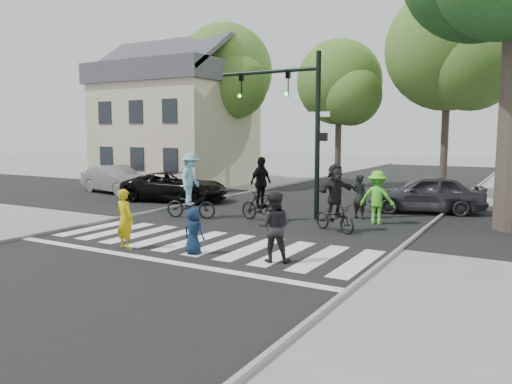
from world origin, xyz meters
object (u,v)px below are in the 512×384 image
cyclist_right (335,202)px  cyclist_mid (261,195)px  traffic_signal (296,112)px  pedestrian_adult (274,227)px  pedestrian_child (194,231)px  pedestrian_woman (125,219)px  car_suv (176,187)px  cyclist_left (191,190)px  car_silver (116,179)px  car_grey (426,194)px

cyclist_right → cyclist_mid: bearing=170.4°
traffic_signal → cyclist_mid: size_ratio=2.60×
pedestrian_adult → cyclist_mid: 5.68m
traffic_signal → pedestrian_child: 7.22m
pedestrian_woman → car_suv: size_ratio=0.33×
pedestrian_adult → cyclist_left: size_ratio=0.71×
cyclist_left → pedestrian_woman: bearing=-73.3°
cyclist_mid → car_silver: cyclist_mid is taller
pedestrian_child → car_silver: bearing=-35.8°
cyclist_right → car_grey: 5.71m
pedestrian_adult → cyclist_left: cyclist_left is taller
cyclist_left → car_suv: size_ratio=0.49×
pedestrian_child → cyclist_left: cyclist_left is taller
car_suv → pedestrian_adult: bearing=-141.4°
pedestrian_adult → car_suv: size_ratio=0.35×
traffic_signal → pedestrian_adult: 7.17m
pedestrian_adult → cyclist_left: 6.91m
cyclist_right → pedestrian_woman: bearing=-128.8°
pedestrian_child → cyclist_mid: (-0.89, 5.14, 0.34)m
cyclist_mid → car_suv: cyclist_mid is taller
traffic_signal → pedestrian_adult: size_ratio=3.47×
car_grey → cyclist_right: bearing=-34.6°
pedestrian_adult → cyclist_right: 4.29m
pedestrian_woman → cyclist_right: 6.51m
pedestrian_woman → pedestrian_child: pedestrian_woman is taller
pedestrian_adult → cyclist_right: (-0.07, 4.29, 0.11)m
pedestrian_adult → car_grey: (1.64, 9.73, -0.11)m
pedestrian_woman → car_grey: 12.01m
car_silver → car_grey: bearing=-73.2°
traffic_signal → pedestrian_woman: traffic_signal is taller
traffic_signal → cyclist_right: (2.23, -1.79, -2.93)m
car_suv → traffic_signal: bearing=-113.2°
cyclist_left → cyclist_mid: (2.54, 0.75, -0.10)m
car_silver → car_grey: size_ratio=0.99×
pedestrian_woman → car_silver: 13.22m
pedestrian_child → pedestrian_adult: bearing=-169.9°
pedestrian_woman → car_grey: size_ratio=0.37×
car_suv → car_silver: (-4.73, 0.89, 0.04)m
traffic_signal → cyclist_right: 4.10m
pedestrian_child → cyclist_mid: size_ratio=0.53×
car_suv → car_grey: size_ratio=1.11×
traffic_signal → car_grey: traffic_signal is taller
pedestrian_adult → car_grey: 9.87m
pedestrian_woman → pedestrian_adult: (4.15, 0.79, 0.04)m
pedestrian_adult → car_silver: pedestrian_adult is taller
pedestrian_child → car_suv: car_suv is taller
car_suv → car_grey: bearing=-89.7°
pedestrian_child → car_grey: car_grey is taller
pedestrian_woman → pedestrian_child: bearing=-159.1°
pedestrian_adult → car_grey: bearing=-119.6°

